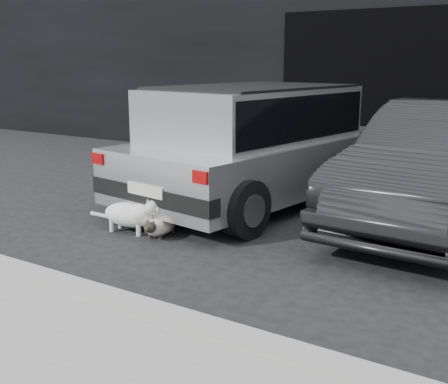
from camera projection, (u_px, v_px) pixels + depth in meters
The scene contains 8 objects.
ground at pixel (206, 213), 6.72m from camera, with size 80.00×80.00×0.00m, color black.
building_facade at pixel (430, 21), 10.53m from camera, with size 34.00×4.00×5.00m, color black.
garage_opening at pixel (394, 90), 9.16m from camera, with size 4.00×0.10×2.60m, color black.
curb at pixel (116, 305), 4.05m from camera, with size 18.00×0.25×0.12m, color gray.
silver_hatchback at pixel (258, 139), 7.11m from camera, with size 2.42×4.22×1.48m.
second_car at pixel (445, 165), 6.13m from camera, with size 1.41×4.05×1.34m, color black.
cat_siamese at pixel (159, 226), 5.79m from camera, with size 0.32×0.68×0.24m.
cat_white at pixel (132, 214), 5.90m from camera, with size 0.88×0.35×0.41m.
Camera 1 is at (3.69, -5.33, 1.78)m, focal length 45.00 mm.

